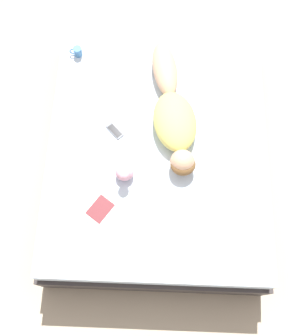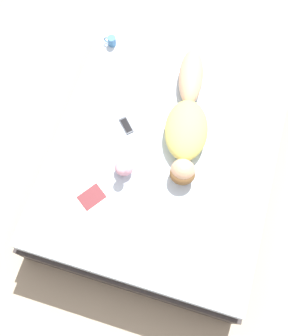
# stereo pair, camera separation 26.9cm
# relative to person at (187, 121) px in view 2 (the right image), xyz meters

# --- Properties ---
(ground_plane) EXTENTS (12.00, 12.00, 0.00)m
(ground_plane) POSITION_rel_person_xyz_m (0.11, 0.18, -0.64)
(ground_plane) COLOR #B7A88E
(bed) EXTENTS (1.81, 2.32, 0.55)m
(bed) POSITION_rel_person_xyz_m (0.11, 0.18, -0.37)
(bed) COLOR #383333
(bed) RESTS_ON ground_plane
(person) EXTENTS (0.44, 1.25, 0.19)m
(person) POSITION_rel_person_xyz_m (0.00, 0.00, 0.00)
(person) COLOR tan
(person) RESTS_ON bed
(open_magazine) EXTENTS (0.50, 0.47, 0.01)m
(open_magazine) POSITION_rel_person_xyz_m (0.45, 0.85, -0.09)
(open_magazine) COLOR silver
(open_magazine) RESTS_ON bed
(coffee_mug) EXTENTS (0.11, 0.07, 0.09)m
(coffee_mug) POSITION_rel_person_xyz_m (0.83, -0.59, -0.05)
(coffee_mug) COLOR teal
(coffee_mug) RESTS_ON bed
(cell_phone) EXTENTS (0.15, 0.16, 0.01)m
(cell_phone) POSITION_rel_person_xyz_m (0.47, 0.14, -0.09)
(cell_phone) COLOR #333842
(cell_phone) RESTS_ON bed
(plush_toy) EXTENTS (0.14, 0.15, 0.19)m
(plush_toy) POSITION_rel_person_xyz_m (0.36, 0.53, -0.01)
(plush_toy) COLOR #DB9EB2
(plush_toy) RESTS_ON bed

